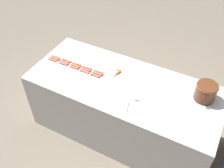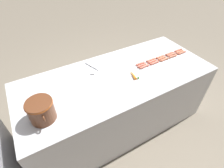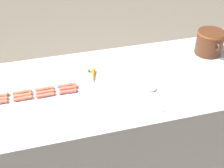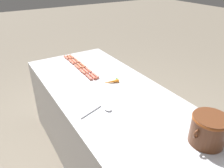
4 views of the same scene
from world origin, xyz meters
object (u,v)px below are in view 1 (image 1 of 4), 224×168
Objects in this scene: hot_dog_0 at (56,57)px; hot_dog_3 at (87,68)px; hot_dog_7 at (75,66)px; hot_dog_5 at (55,58)px; hot_dog_2 at (77,64)px; hot_dog_10 at (52,60)px; hot_dog_12 at (74,67)px; hot_dog_13 at (84,71)px; serving_spoon at (133,101)px; hot_dog_8 at (86,70)px; hot_dog_14 at (95,75)px; hot_dog_11 at (63,63)px; bean_pot at (206,91)px; hot_dog_1 at (67,60)px; hot_dog_6 at (65,62)px; hot_dog_4 at (98,72)px; hot_dog_9 at (98,74)px; carrot at (116,74)px.

hot_dog_3 is (-0.00, 0.47, 0.00)m from hot_dog_0.
hot_dog_5 is at bearing -89.89° from hot_dog_7.
hot_dog_2 is 0.04m from hot_dog_7.
hot_dog_5 is at bearing 165.73° from hot_dog_10.
hot_dog_13 is (0.00, 0.15, 0.00)m from hot_dog_12.
hot_dog_10 is 1.00× the size of hot_dog_12.
hot_dog_13 is (0.04, 0.15, 0.00)m from hot_dog_7.
serving_spoon is at bearing 71.97° from hot_dog_3.
hot_dog_7 is 1.00× the size of hot_dog_10.
hot_dog_5 is 0.31m from hot_dog_7.
serving_spoon is (0.20, 0.72, -0.00)m from hot_dog_8.
hot_dog_14 is (0.04, 0.62, 0.00)m from hot_dog_5.
hot_dog_11 is at bearing -77.59° from hot_dog_3.
bean_pot is at bearing 95.98° from hot_dog_2.
hot_dog_14 is (0.07, 0.16, 0.00)m from hot_dog_3.
hot_dog_3 is at bearing 114.84° from hot_dog_12.
hot_dog_8 is (0.04, 0.31, 0.00)m from hot_dog_1.
hot_dog_5 and hot_dog_12 have the same top height.
serving_spoon is (0.17, 0.87, -0.00)m from hot_dog_12.
hot_dog_5 is (0.04, -0.31, 0.00)m from hot_dog_2.
hot_dog_6 is 1.00× the size of hot_dog_13.
hot_dog_5 is 1.85m from bean_pot.
hot_dog_7 is 0.90m from serving_spoon.
hot_dog_6 is (0.04, -0.47, 0.00)m from hot_dog_4.
serving_spoon is at bearing 74.74° from hot_dog_2.
bean_pot is (-0.20, 1.37, 0.10)m from hot_dog_8.
hot_dog_5 is at bearing -96.20° from hot_dog_12.
hot_dog_14 is at bearing 89.47° from hot_dog_11.
carrot is at bearing 115.79° from hot_dog_9.
hot_dog_7 and hot_dog_10 have the same top height.
carrot reaches higher than hot_dog_3.
hot_dog_10 is (0.04, -0.16, 0.00)m from hot_dog_6.
hot_dog_7 is 1.00× the size of hot_dog_12.
hot_dog_1 is at bearing -114.15° from hot_dog_12.
carrot reaches higher than hot_dog_14.
hot_dog_11 is at bearing 77.58° from hot_dog_5.
hot_dog_6 is 1.00× the size of hot_dog_14.
carrot reaches higher than hot_dog_1.
hot_dog_1 and hot_dog_3 have the same top height.
hot_dog_5 is 0.62m from hot_dog_14.
hot_dog_0 is at bearing -102.15° from hot_dog_6.
hot_dog_9 is at bearing 90.15° from hot_dog_7.
hot_dog_6 is 0.75× the size of carrot.
hot_dog_3 is at bearing -89.64° from hot_dog_4.
hot_dog_2 and hot_dog_4 have the same top height.
hot_dog_3 and hot_dog_4 have the same top height.
hot_dog_10 is at bearing -97.78° from serving_spoon.
hot_dog_8 is (0.03, 0.47, 0.00)m from hot_dog_0.
bean_pot is 0.77m from serving_spoon.
hot_dog_11 and hot_dog_13 have the same top height.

